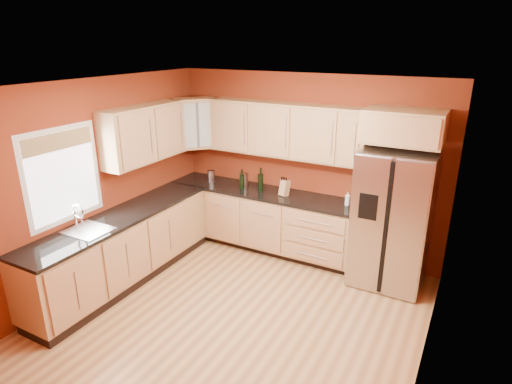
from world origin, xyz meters
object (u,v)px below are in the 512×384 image
Objects in this scene: refrigerator at (392,218)px; wine_bottle_a at (261,179)px; canister_left at (211,176)px; knife_block at (285,188)px; soap_dispenser at (347,199)px.

refrigerator is 5.08× the size of wine_bottle_a.
knife_block reaches higher than canister_left.
knife_block is 1.24× the size of soap_dispenser.
wine_bottle_a reaches higher than knife_block.
soap_dispenser is at bearing 1.03° from canister_left.
soap_dispenser is (0.90, 0.05, -0.02)m from knife_block.
canister_left is 1.26m from knife_block.
canister_left is 0.83× the size of knife_block.
canister_left reaches higher than soap_dispenser.
knife_block is at bearing -0.52° from canister_left.
wine_bottle_a is at bearing -178.17° from soap_dispenser.
refrigerator is 0.64m from soap_dispenser.
wine_bottle_a is 1.29m from soap_dispenser.
knife_block is 0.90m from soap_dispenser.
soap_dispenser is at bearing 23.54° from knife_block.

